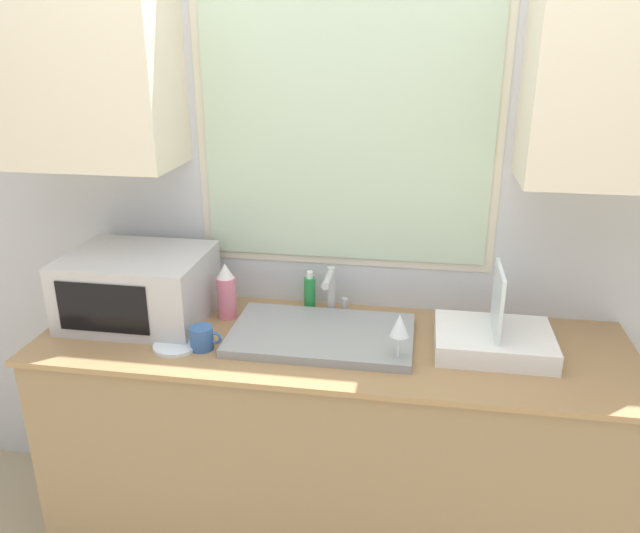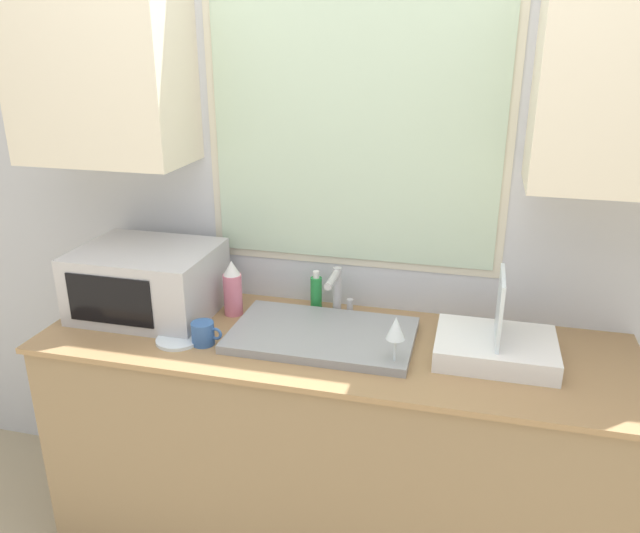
% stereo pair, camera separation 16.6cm
% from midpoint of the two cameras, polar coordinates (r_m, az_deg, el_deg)
% --- Properties ---
extents(countertop, '(2.04, 0.65, 0.89)m').
position_cam_midpoint_polar(countertop, '(2.40, -1.06, -16.24)').
color(countertop, '#8C7251').
rests_on(countertop, ground_plane).
extents(wall_back, '(6.00, 0.38, 2.60)m').
position_cam_midpoint_polar(wall_back, '(2.27, 0.17, 8.29)').
color(wall_back, silver).
rests_on(wall_back, ground_plane).
extents(sink_basin, '(0.63, 0.39, 0.03)m').
position_cam_midpoint_polar(sink_basin, '(2.17, -2.07, -6.31)').
color(sink_basin, gray).
rests_on(sink_basin, countertop).
extents(faucet, '(0.08, 0.17, 0.18)m').
position_cam_midpoint_polar(faucet, '(2.30, -0.99, -2.02)').
color(faucet, '#B7B7BC').
rests_on(faucet, countertop).
extents(microwave, '(0.50, 0.40, 0.25)m').
position_cam_midpoint_polar(microwave, '(2.39, -18.21, -1.79)').
color(microwave, '#B2B2B7').
rests_on(microwave, countertop).
extents(dish_rack, '(0.38, 0.30, 0.29)m').
position_cam_midpoint_polar(dish_rack, '(2.13, 13.46, -6.45)').
color(dish_rack, white).
rests_on(dish_rack, countertop).
extents(spray_bottle, '(0.07, 0.07, 0.21)m').
position_cam_midpoint_polar(spray_bottle, '(2.33, -10.60, -2.31)').
color(spray_bottle, '#D8728C').
rests_on(spray_bottle, countertop).
extents(soap_bottle, '(0.04, 0.04, 0.15)m').
position_cam_midpoint_polar(soap_bottle, '(2.37, -2.95, -2.43)').
color(soap_bottle, '#268C3F').
rests_on(soap_bottle, countertop).
extents(mug_near_sink, '(0.11, 0.08, 0.08)m').
position_cam_midpoint_polar(mug_near_sink, '(2.14, -12.93, -6.43)').
color(mug_near_sink, '#335999').
rests_on(mug_near_sink, countertop).
extents(wine_glass, '(0.06, 0.06, 0.18)m').
position_cam_midpoint_polar(wine_glass, '(1.95, 4.87, -5.60)').
color(wine_glass, silver).
rests_on(wine_glass, countertop).
extents(small_plate, '(0.15, 0.15, 0.01)m').
position_cam_midpoint_polar(small_plate, '(2.19, -15.21, -7.06)').
color(small_plate, silver).
rests_on(small_plate, countertop).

